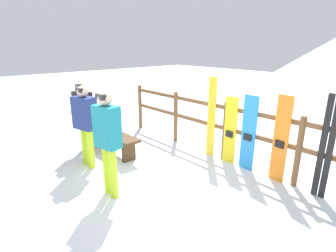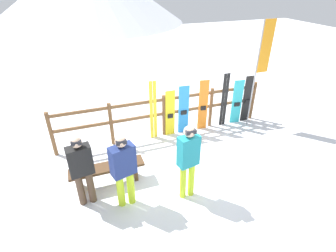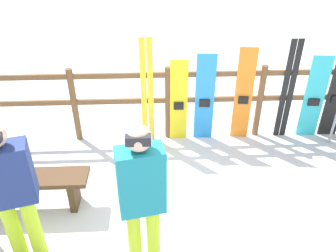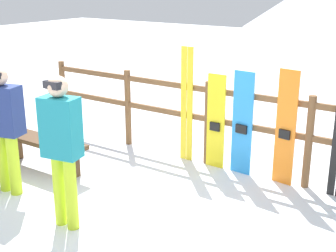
{
  "view_description": "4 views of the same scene",
  "coord_description": "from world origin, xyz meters",
  "px_view_note": "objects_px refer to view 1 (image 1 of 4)",
  "views": [
    {
      "loc": [
        3.0,
        -2.23,
        2.29
      ],
      "look_at": [
        -0.66,
        1.04,
        0.77
      ],
      "focal_mm": 28.0,
      "sensor_mm": 36.0,
      "label": 1
    },
    {
      "loc": [
        -2.09,
        -4.12,
        4.01
      ],
      "look_at": [
        -0.26,
        0.96,
        0.89
      ],
      "focal_mm": 28.0,
      "sensor_mm": 36.0,
      "label": 2
    },
    {
      "loc": [
        -0.23,
        -2.61,
        2.96
      ],
      "look_at": [
        -0.05,
        0.93,
        0.85
      ],
      "focal_mm": 35.0,
      "sensor_mm": 36.0,
      "label": 3
    },
    {
      "loc": [
        3.13,
        -3.6,
        2.6
      ],
      "look_at": [
        -0.03,
        1.04,
        0.82
      ],
      "focal_mm": 50.0,
      "sensor_mm": 36.0,
      "label": 4
    }
  ],
  "objects_px": {
    "person_navy": "(85,121)",
    "snowboard_orange": "(281,140)",
    "snowboard_blue": "(249,134)",
    "person_black": "(84,113)",
    "ski_pair_yellow": "(211,117)",
    "person_teal": "(108,137)",
    "ski_pair_black": "(326,148)",
    "snowboard_yellow": "(230,131)",
    "bench": "(113,137)"
  },
  "relations": [
    {
      "from": "bench",
      "to": "person_teal",
      "type": "relative_size",
      "value": 0.95
    },
    {
      "from": "bench",
      "to": "snowboard_blue",
      "type": "distance_m",
      "value": 2.84
    },
    {
      "from": "person_navy",
      "to": "ski_pair_yellow",
      "type": "bearing_deg",
      "value": 60.37
    },
    {
      "from": "person_black",
      "to": "snowboard_yellow",
      "type": "distance_m",
      "value": 3.12
    },
    {
      "from": "person_teal",
      "to": "snowboard_orange",
      "type": "height_order",
      "value": "person_teal"
    },
    {
      "from": "snowboard_blue",
      "to": "ski_pair_black",
      "type": "relative_size",
      "value": 0.88
    },
    {
      "from": "snowboard_yellow",
      "to": "snowboard_blue",
      "type": "relative_size",
      "value": 0.94
    },
    {
      "from": "snowboard_yellow",
      "to": "snowboard_orange",
      "type": "height_order",
      "value": "snowboard_orange"
    },
    {
      "from": "snowboard_orange",
      "to": "ski_pair_black",
      "type": "height_order",
      "value": "ski_pair_black"
    },
    {
      "from": "bench",
      "to": "person_black",
      "type": "distance_m",
      "value": 0.83
    },
    {
      "from": "snowboard_yellow",
      "to": "snowboard_blue",
      "type": "distance_m",
      "value": 0.41
    },
    {
      "from": "ski_pair_yellow",
      "to": "snowboard_yellow",
      "type": "bearing_deg",
      "value": -0.42
    },
    {
      "from": "person_navy",
      "to": "ski_pair_yellow",
      "type": "relative_size",
      "value": 0.94
    },
    {
      "from": "person_black",
      "to": "snowboard_orange",
      "type": "bearing_deg",
      "value": 28.49
    },
    {
      "from": "bench",
      "to": "ski_pair_yellow",
      "type": "xyz_separation_m",
      "value": [
        1.5,
        1.48,
        0.49
      ]
    },
    {
      "from": "ski_pair_yellow",
      "to": "ski_pair_black",
      "type": "bearing_deg",
      "value": 0.0
    },
    {
      "from": "snowboard_blue",
      "to": "snowboard_orange",
      "type": "relative_size",
      "value": 0.94
    },
    {
      "from": "bench",
      "to": "snowboard_blue",
      "type": "bearing_deg",
      "value": 31.74
    },
    {
      "from": "person_teal",
      "to": "snowboard_yellow",
      "type": "height_order",
      "value": "person_teal"
    },
    {
      "from": "bench",
      "to": "snowboard_yellow",
      "type": "relative_size",
      "value": 1.17
    },
    {
      "from": "person_black",
      "to": "snowboard_yellow",
      "type": "height_order",
      "value": "person_black"
    },
    {
      "from": "person_teal",
      "to": "ski_pair_black",
      "type": "bearing_deg",
      "value": 47.27
    },
    {
      "from": "person_navy",
      "to": "person_teal",
      "type": "height_order",
      "value": "person_teal"
    },
    {
      "from": "bench",
      "to": "snowboard_blue",
      "type": "xyz_separation_m",
      "value": [
        2.39,
        1.48,
        0.36
      ]
    },
    {
      "from": "person_black",
      "to": "ski_pair_black",
      "type": "height_order",
      "value": "ski_pair_black"
    },
    {
      "from": "person_navy",
      "to": "snowboard_blue",
      "type": "height_order",
      "value": "person_navy"
    },
    {
      "from": "snowboard_blue",
      "to": "snowboard_orange",
      "type": "distance_m",
      "value": 0.61
    },
    {
      "from": "snowboard_blue",
      "to": "snowboard_orange",
      "type": "height_order",
      "value": "snowboard_orange"
    },
    {
      "from": "ski_pair_yellow",
      "to": "snowboard_yellow",
      "type": "relative_size",
      "value": 1.25
    },
    {
      "from": "person_teal",
      "to": "snowboard_yellow",
      "type": "bearing_deg",
      "value": 77.88
    },
    {
      "from": "person_navy",
      "to": "person_black",
      "type": "height_order",
      "value": "person_navy"
    },
    {
      "from": "ski_pair_yellow",
      "to": "snowboard_blue",
      "type": "xyz_separation_m",
      "value": [
        0.89,
        -0.0,
        -0.13
      ]
    },
    {
      "from": "bench",
      "to": "person_navy",
      "type": "height_order",
      "value": "person_navy"
    },
    {
      "from": "person_navy",
      "to": "person_teal",
      "type": "relative_size",
      "value": 0.95
    },
    {
      "from": "person_navy",
      "to": "person_black",
      "type": "bearing_deg",
      "value": 157.81
    },
    {
      "from": "ski_pair_black",
      "to": "bench",
      "type": "bearing_deg",
      "value": -158.11
    },
    {
      "from": "person_black",
      "to": "snowboard_yellow",
      "type": "xyz_separation_m",
      "value": [
        2.47,
        1.89,
        -0.22
      ]
    },
    {
      "from": "bench",
      "to": "ski_pair_yellow",
      "type": "distance_m",
      "value": 2.17
    },
    {
      "from": "snowboard_blue",
      "to": "ski_pair_black",
      "type": "height_order",
      "value": "ski_pair_black"
    },
    {
      "from": "bench",
      "to": "snowboard_yellow",
      "type": "xyz_separation_m",
      "value": [
        1.99,
        1.48,
        0.31
      ]
    },
    {
      "from": "person_navy",
      "to": "snowboard_blue",
      "type": "distance_m",
      "value": 3.07
    },
    {
      "from": "snowboard_yellow",
      "to": "ski_pair_black",
      "type": "distance_m",
      "value": 1.71
    },
    {
      "from": "person_navy",
      "to": "snowboard_orange",
      "type": "height_order",
      "value": "person_navy"
    },
    {
      "from": "bench",
      "to": "snowboard_blue",
      "type": "relative_size",
      "value": 1.1
    },
    {
      "from": "bench",
      "to": "person_teal",
      "type": "bearing_deg",
      "value": -31.96
    },
    {
      "from": "person_navy",
      "to": "snowboard_orange",
      "type": "relative_size",
      "value": 1.04
    },
    {
      "from": "person_black",
      "to": "ski_pair_yellow",
      "type": "xyz_separation_m",
      "value": [
        1.98,
        1.89,
        -0.05
      ]
    },
    {
      "from": "bench",
      "to": "person_teal",
      "type": "height_order",
      "value": "person_teal"
    },
    {
      "from": "person_navy",
      "to": "snowboard_yellow",
      "type": "height_order",
      "value": "person_navy"
    },
    {
      "from": "bench",
      "to": "snowboard_orange",
      "type": "distance_m",
      "value": 3.37
    }
  ]
}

